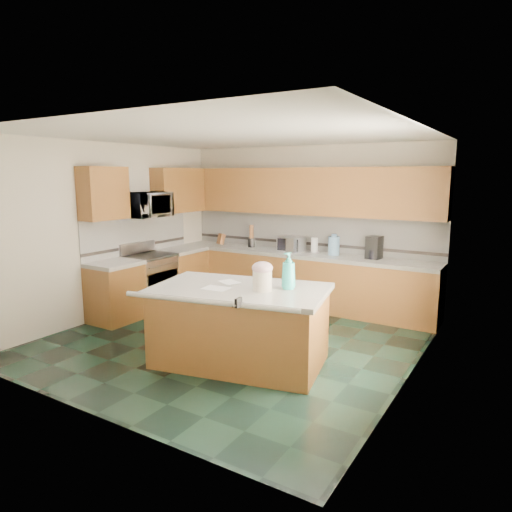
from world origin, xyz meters
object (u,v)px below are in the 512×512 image
Objects in this scene: toaster_oven at (291,244)px; coffee_maker at (374,247)px; treat_jar at (262,281)px; island_top at (240,290)px; island_base at (240,328)px; knife_block at (221,239)px; soap_bottle_island at (289,271)px.

coffee_maker is at bearing 21.51° from toaster_oven.
treat_jar is 2.68m from coffee_maker.
island_top is 4.67× the size of toaster_oven.
knife_block is at bearing 117.51° from island_base.
island_top reaches higher than island_base.
treat_jar is 0.53× the size of toaster_oven.
treat_jar is at bearing -11.50° from island_top.
coffee_maker is at bearing 98.79° from soap_bottle_island.
soap_bottle_island is 2.11× the size of knife_block.
soap_bottle_island is 0.98× the size of toaster_oven.
knife_block reaches higher than island_base.
knife_block is (-2.15, 2.62, 0.13)m from island_top.
soap_bottle_island reaches higher than knife_block.
treat_jar is at bearing -49.25° from toaster_oven.
knife_block reaches higher than island_top.
treat_jar reaches higher than knife_block.
treat_jar reaches higher than island_base.
island_base is at bearing 167.13° from treat_jar.
treat_jar is 2.79m from toaster_oven.
knife_block is at bearing 152.84° from soap_bottle_island.
coffee_maker is at bearing 61.98° from island_top.
toaster_oven reaches higher than island_base.
coffee_maker reaches higher than island_top.
coffee_maker is (2.91, 0.03, 0.08)m from knife_block.
island_base is 4.43× the size of toaster_oven.
coffee_maker is at bearing 66.85° from treat_jar.
island_top is at bearing 167.13° from treat_jar.
soap_bottle_island is at bearing -43.25° from toaster_oven.
soap_bottle_island reaches higher than island_top.
coffee_maker is (0.25, 2.41, -0.04)m from soap_bottle_island.
knife_block is at bearing -159.69° from toaster_oven.
island_base is 0.68m from treat_jar.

